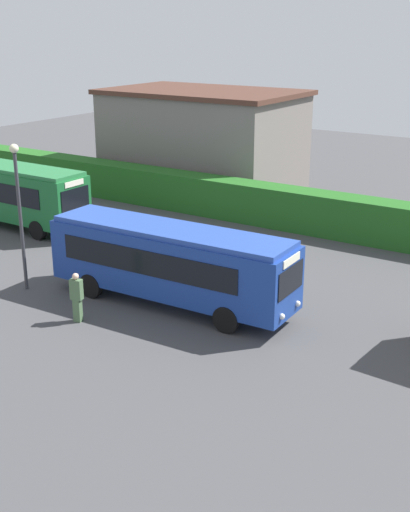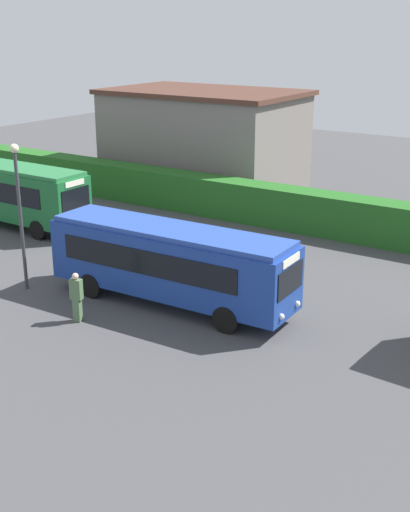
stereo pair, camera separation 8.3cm
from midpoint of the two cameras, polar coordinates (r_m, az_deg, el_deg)
ground_plane at (r=27.61m, az=-0.32°, el=-3.09°), size 87.18×87.18×0.00m
bus_green at (r=37.53m, az=-15.68°, el=5.24°), size 9.04×2.42×3.31m
bus_blue at (r=25.88m, az=-2.84°, el=-0.39°), size 10.22×2.73×3.12m
person_left at (r=25.08m, az=-10.69°, el=-3.32°), size 0.49×0.36×1.89m
person_center at (r=29.38m, az=-0.32°, el=0.12°), size 0.51×0.50×1.67m
hedge_row at (r=35.83m, az=8.92°, el=3.72°), size 55.59×1.64×2.14m
depot_building at (r=44.95m, az=-0.04°, el=9.83°), size 12.44×7.92×6.36m
traffic_cone at (r=31.37m, az=3.67°, el=0.22°), size 0.36×0.36×0.60m
lamppost at (r=27.85m, az=-15.33°, el=4.46°), size 0.36×0.36×6.00m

